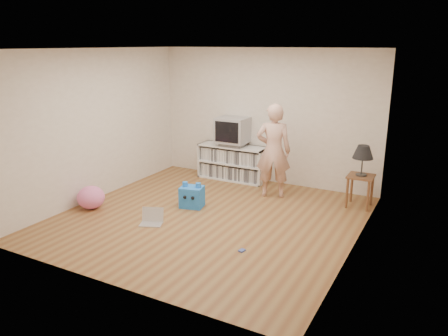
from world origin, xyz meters
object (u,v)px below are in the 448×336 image
crt_tv (233,130)px  table_lamp (363,153)px  media_unit (233,162)px  laptop (152,219)px  dvd_deck (233,144)px  side_table (360,183)px  plush_blue (192,196)px  plush_pink (91,197)px  person (273,151)px

crt_tv → table_lamp: bearing=-8.0°
media_unit → laptop: bearing=-91.3°
media_unit → dvd_deck: (0.00, -0.02, 0.39)m
dvd_deck → laptop: (-0.06, -2.61, -0.67)m
table_lamp → laptop: size_ratio=1.25×
side_table → plush_blue: (-2.49, -1.35, -0.23)m
table_lamp → plush_pink: table_lamp is taller
person → table_lamp: bearing=169.0°
person → laptop: person is taller
side_table → dvd_deck: bearing=171.9°
crt_tv → plush_blue: crt_tv is taller
crt_tv → laptop: bearing=-91.3°
laptop → crt_tv: bearing=66.8°
dvd_deck → side_table: size_ratio=0.82×
table_lamp → person: size_ratio=0.31×
side_table → laptop: side_table is taller
dvd_deck → table_lamp: 2.63m
person → plush_pink: (-2.45, -1.99, -0.65)m
crt_tv → plush_pink: 3.02m
media_unit → laptop: size_ratio=3.41×
side_table → plush_pink: bearing=-150.7°
media_unit → laptop: media_unit is taller
table_lamp → plush_pink: bearing=-150.7°
dvd_deck → person: (1.11, -0.59, 0.11)m
side_table → plush_blue: 2.84m
media_unit → plush_blue: (0.11, -1.74, -0.17)m
media_unit → side_table: 2.63m
crt_tv → laptop: (-0.06, -2.61, -0.96)m
plush_blue → plush_pink: plush_blue is taller
person → plush_blue: bearing=29.6°
media_unit → dvd_deck: bearing=-90.0°
crt_tv → plush_pink: size_ratio=1.32×
dvd_deck → plush_pink: size_ratio=0.99×
crt_tv → person: size_ratio=0.36×
media_unit → laptop: 2.64m
laptop → plush_blue: (0.17, 0.89, 0.12)m
person → dvd_deck: bearing=-47.2°
media_unit → crt_tv: (0.00, -0.02, 0.67)m
dvd_deck → side_table: (2.60, -0.37, -0.32)m
plush_blue → side_table: bearing=16.0°
table_lamp → plush_blue: size_ratio=1.19×
media_unit → crt_tv: crt_tv is taller
crt_tv → person: 1.26m
side_table → person: (-1.49, -0.22, 0.43)m
plush_pink → side_table: bearing=29.3°
dvd_deck → crt_tv: 0.29m
crt_tv → plush_pink: (-1.34, -2.58, -0.83)m
laptop → plush_pink: 1.29m
person → plush_blue: size_ratio=3.90×
crt_tv → plush_blue: bearing=-86.3°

